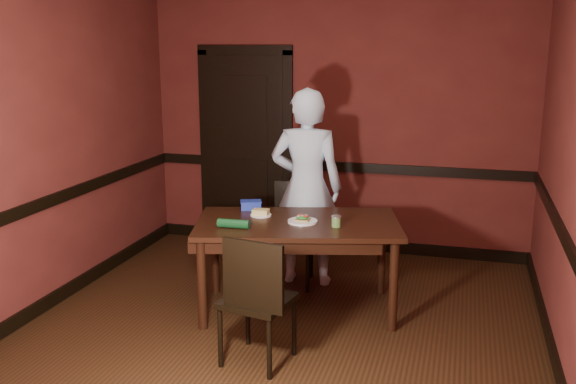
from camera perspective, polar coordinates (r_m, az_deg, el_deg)
The scene contains 20 objects.
floor at distance 5.00m, azimuth -1.11°, elevation -12.70°, with size 4.00×4.50×0.01m, color black.
wall_back at distance 6.74m, azimuth 4.37°, elevation 6.05°, with size 4.00×0.02×2.70m, color #561E1A.
wall_front at distance 2.57m, azimuth -15.87°, elevation -6.25°, with size 4.00×0.02×2.70m, color #561E1A.
wall_left at distance 5.49m, azimuth -21.64°, elevation 3.53°, with size 0.02×4.50×2.70m, color #561E1A.
dado_back at distance 6.79m, azimuth 4.28°, elevation 2.27°, with size 4.00×0.03×0.10m, color black.
dado_left at distance 5.57m, azimuth -21.13°, elevation -1.04°, with size 0.03×4.50×0.10m, color black.
dado_right at distance 4.55m, azimuth 23.64°, elevation -4.35°, with size 0.03×4.50×0.10m, color black.
baseboard_back at distance 7.00m, azimuth 4.17°, elevation -4.50°, with size 4.00×0.03×0.12m, color black.
baseboard_left at distance 5.82m, azimuth -20.44°, elevation -9.09°, with size 0.03×4.50×0.12m, color black.
baseboard_right at distance 4.85m, azimuth 22.71°, elevation -13.87°, with size 0.03×4.50×0.12m, color black.
door at distance 7.00m, azimuth -3.79°, elevation 4.20°, with size 1.05×0.07×2.20m.
dining_table at distance 5.32m, azimuth 0.87°, elevation -6.60°, with size 1.63×0.92×0.77m, color black.
chair_far at distance 5.86m, azimuth 0.12°, elevation -3.85°, with size 0.43×0.43×0.93m, color black, non-canonical shape.
chair_near at distance 4.47m, azimuth -2.73°, elevation -9.38°, with size 0.44×0.44×0.94m, color black, non-canonical shape.
person at distance 5.81m, azimuth 1.65°, elevation 0.41°, with size 0.66×0.43×1.80m, color silver.
sandwich_plate at distance 5.17m, azimuth 1.30°, elevation -2.53°, with size 0.24×0.24×0.06m.
sauce_jar at distance 5.05m, azimuth 4.31°, elevation -2.60°, with size 0.08×0.08×0.09m.
cheese_saucer at distance 5.37m, azimuth -2.43°, elevation -1.89°, with size 0.18×0.18×0.06m.
food_tub at distance 5.57m, azimuth -3.32°, elevation -1.16°, with size 0.21×0.18×0.08m.
wrapped_veg at distance 5.03m, azimuth -4.86°, elevation -2.82°, with size 0.07×0.07×0.25m, color #103F1C.
Camera 1 is at (1.30, -4.31, 2.18)m, focal length 40.00 mm.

